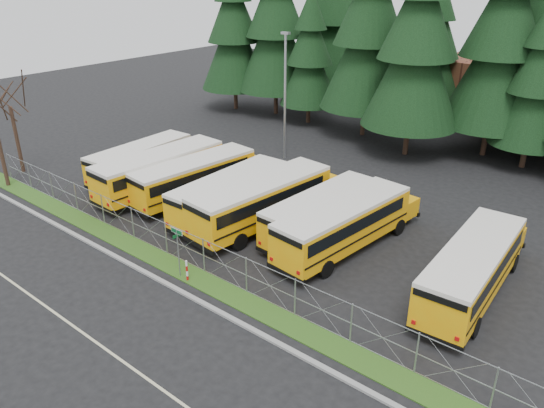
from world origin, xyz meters
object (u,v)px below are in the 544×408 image
Objects in this scene: street_sign at (178,243)px; striped_bollard at (187,271)px; bus_1 at (165,172)px; bus_0 at (144,161)px; bus_3 at (234,195)px; light_standard at (285,93)px; bus_2 at (198,178)px; bus_6 at (347,226)px; bus_5 at (325,213)px; bus_east at (474,270)px; bus_4 at (266,202)px.

street_sign is 2.34× the size of striped_bollard.
bus_0 is at bearing 168.78° from bus_1.
light_standard is (-4.22, 10.68, 4.12)m from bus_3.
bus_3 is (3.77, -0.47, -0.02)m from bus_2.
bus_2 reaches higher than bus_0.
bus_6 reaches higher than bus_2.
bus_2 is 10.32m from street_sign.
light_standard is at bearing 58.74° from bus_0.
bus_5 is at bearing 74.28° from striped_bollard.
bus_east is 1.08× the size of light_standard.
bus_6 reaches higher than bus_5.
striped_bollard is at bearing -65.33° from bus_3.
light_standard is (2.13, 11.00, 4.01)m from bus_1.
bus_6 is 3.93× the size of street_sign.
street_sign is (6.75, -7.78, 0.63)m from bus_2.
bus_4 reaches higher than bus_5.
bus_1 is at bearing 179.42° from bus_east.
street_sign is at bearing 177.56° from striped_bollard.
bus_2 reaches higher than bus_5.
bus_east is (21.64, 1.02, -0.06)m from bus_1.
light_standard reaches higher than bus_4.
bus_1 is at bearing -178.39° from bus_3.
bus_4 is 1.14× the size of light_standard.
bus_east is (19.05, 0.22, 0.03)m from bus_2.
bus_0 is at bearing 148.37° from street_sign.
bus_0 is 5.94m from bus_2.
bus_3 is 0.91× the size of bus_4.
bus_3 is at bearing -5.93° from bus_0.
bus_2 is at bearing 130.93° from street_sign.
light_standard is (-19.51, 9.98, 4.07)m from bus_east.
bus_east is at bearing 34.43° from striped_bollard.
striped_bollard is (9.92, -7.01, -0.89)m from bus_1.
striped_bollard is at bearing -2.44° from street_sign.
striped_bollard is (7.33, -7.81, -0.80)m from bus_2.
bus_1 is 6.37m from bus_3.
light_standard reaches higher than bus_2.
bus_0 is 0.88× the size of bus_1.
street_sign is (12.69, -7.81, 0.72)m from bus_0.
striped_bollard is at bearing -33.51° from bus_0.
street_sign is at bearing -116.17° from bus_6.
bus_3 is 6.24m from bus_5.
bus_1 reaches higher than bus_0.
striped_bollard is at bearing -148.84° from bus_east.
bus_5 is (3.50, 1.27, -0.18)m from bus_4.
bus_1 is at bearing -157.10° from bus_2.
bus_1 is 11.90m from light_standard.
bus_2 is 1.06× the size of light_standard.
bus_5 is 14.39m from light_standard.
bus_1 is at bearing -169.74° from bus_6.
bus_5 is 8.51× the size of striped_bollard.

